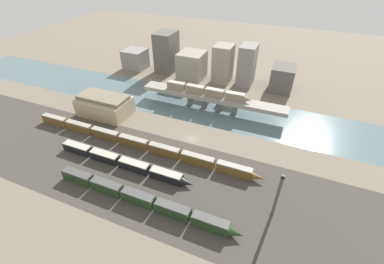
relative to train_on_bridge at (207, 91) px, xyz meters
name	(u,v)px	position (x,y,z in m)	size (l,w,h in m)	color
ground_plane	(191,139)	(2.71, -25.99, -8.87)	(400.00, 400.00, 0.00)	#756B5B
railbed_yard	(164,179)	(2.71, -49.99, -8.87)	(280.00, 42.00, 0.01)	#423D38
river_water	(212,109)	(2.71, 0.00, -8.87)	(320.00, 29.98, 0.01)	slate
bridge	(212,99)	(2.71, 0.00, -3.27)	(69.96, 7.13, 7.07)	gray
train_on_bridge	(207,91)	(0.00, 0.00, 0.00)	(41.54, 2.93, 3.69)	gray
train_yard_near	(142,199)	(1.37, -61.76, -6.96)	(61.69, 3.06, 3.90)	#23381E
train_yard_mid	(123,162)	(-13.84, -49.94, -7.21)	(53.65, 3.16, 3.41)	black
train_yard_far	(137,143)	(-15.12, -38.77, -6.95)	(98.23, 2.62, 3.91)	brown
warehouse_building	(105,105)	(-41.82, -23.07, -4.34)	(23.31, 14.51, 9.53)	tan
signal_tower	(277,196)	(38.95, -50.29, -0.97)	(1.00, 0.93, 16.02)	#4C4C51
city_block_far_left	(135,59)	(-58.85, 30.02, -3.02)	(13.24, 12.44, 11.71)	gray
city_block_left	(167,52)	(-38.37, 34.12, 2.86)	(10.91, 14.73, 23.47)	#605B56
city_block_center	(192,66)	(-19.76, 29.37, -1.15)	(14.23, 15.23, 15.45)	gray
city_block_right	(223,64)	(-2.11, 32.36, 1.50)	(9.95, 11.63, 20.75)	gray
city_block_far_right	(247,65)	(11.23, 33.79, 2.15)	(8.43, 13.07, 22.06)	gray
city_block_tall	(282,78)	(30.94, 34.59, -2.31)	(11.75, 15.27, 13.13)	#605B56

